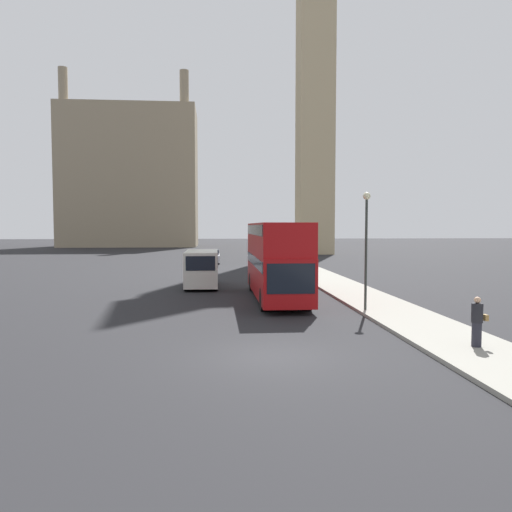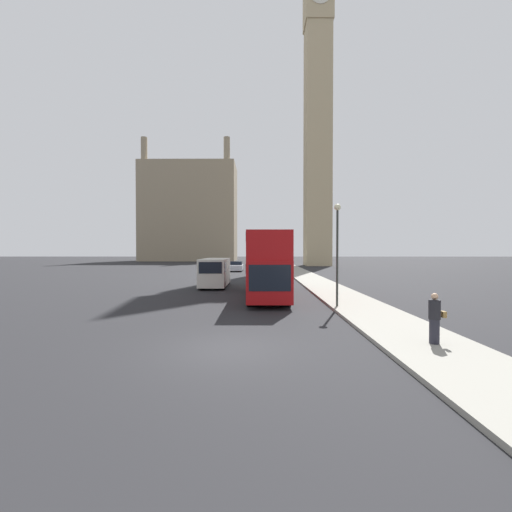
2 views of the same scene
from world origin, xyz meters
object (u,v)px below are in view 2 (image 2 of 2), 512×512
object	(u,v)px
red_double_decker_bus	(267,262)
clock_tower	(318,95)
street_lamp	(337,239)
pedestrian	(435,318)
parked_sedan	(236,267)
white_van	(215,272)

from	to	relation	value
red_double_decker_bus	clock_tower	bearing A→B (deg)	76.16
clock_tower	street_lamp	bearing A→B (deg)	-98.58
clock_tower	pedestrian	world-z (taller)	clock_tower
red_double_decker_bus	street_lamp	world-z (taller)	street_lamp
red_double_decker_bus	pedestrian	xyz separation A→B (m)	(5.20, -12.13, -1.43)
clock_tower	parked_sedan	bearing A→B (deg)	-130.46
street_lamp	parked_sedan	size ratio (longest dim) A/B	1.17
pedestrian	street_lamp	bearing A→B (deg)	101.29
street_lamp	parked_sedan	distance (m)	33.96
pedestrian	parked_sedan	bearing A→B (deg)	102.72
clock_tower	street_lamp	xyz separation A→B (m)	(-7.68, -50.90, -30.65)
pedestrian	parked_sedan	distance (m)	41.42
clock_tower	red_double_decker_bus	xyz separation A→B (m)	(-11.39, -46.22, -32.07)
pedestrian	street_lamp	distance (m)	8.12
clock_tower	white_van	size ratio (longest dim) A/B	11.51
pedestrian	street_lamp	world-z (taller)	street_lamp
red_double_decker_bus	street_lamp	xyz separation A→B (m)	(3.71, -4.67, 1.42)
white_van	street_lamp	bearing A→B (deg)	-53.11
clock_tower	red_double_decker_bus	size ratio (longest dim) A/B	6.13
pedestrian	parked_sedan	world-z (taller)	pedestrian
white_van	pedestrian	distance (m)	20.57
red_double_decker_bus	white_van	size ratio (longest dim) A/B	1.88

